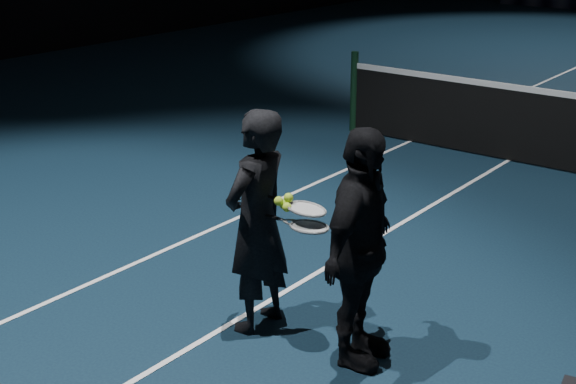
# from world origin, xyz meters

# --- Properties ---
(net_post_left) EXTENTS (0.10, 0.10, 1.10)m
(net_post_left) POSITION_xyz_m (-6.40, 0.00, 0.55)
(net_post_left) COLOR black
(net_post_left) RESTS_ON floor
(player_a) EXTENTS (0.41, 0.62, 1.66)m
(player_a) POSITION_xyz_m (-3.94, -5.03, 0.83)
(player_a) COLOR black
(player_a) RESTS_ON floor
(player_b) EXTENTS (0.59, 1.04, 1.66)m
(player_b) POSITION_xyz_m (-3.09, -4.99, 0.83)
(player_b) COLOR black
(player_b) RESTS_ON floor
(racket_lower) EXTENTS (0.69, 0.25, 0.03)m
(racket_lower) POSITION_xyz_m (-3.49, -5.01, 0.90)
(racket_lower) COLOR black
(racket_lower) RESTS_ON player_a
(racket_upper) EXTENTS (0.70, 0.30, 0.10)m
(racket_upper) POSITION_xyz_m (-3.54, -4.97, 1.01)
(racket_upper) COLOR black
(racket_upper) RESTS_ON player_b
(tennis_balls) EXTENTS (0.12, 0.10, 0.12)m
(tennis_balls) POSITION_xyz_m (-3.69, -5.01, 1.03)
(tennis_balls) COLOR #97C62A
(tennis_balls) RESTS_ON racket_upper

